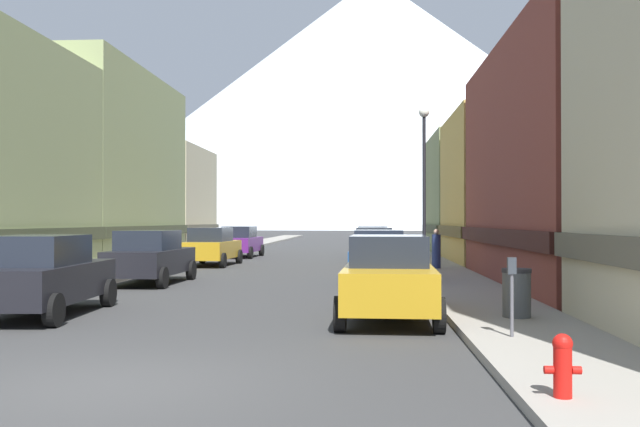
% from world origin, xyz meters
% --- Properties ---
extents(ground_plane, '(400.00, 400.00, 0.00)m').
position_xyz_m(ground_plane, '(0.00, 0.00, 0.00)').
color(ground_plane, '#363636').
extents(sidewalk_left, '(2.50, 100.00, 0.15)m').
position_xyz_m(sidewalk_left, '(-6.25, 35.00, 0.07)').
color(sidewalk_left, gray).
rests_on(sidewalk_left, ground).
extents(sidewalk_right, '(2.50, 100.00, 0.15)m').
position_xyz_m(sidewalk_right, '(6.25, 35.00, 0.07)').
color(sidewalk_right, gray).
rests_on(sidewalk_right, ground).
extents(storefront_left_2, '(8.42, 13.23, 9.63)m').
position_xyz_m(storefront_left_2, '(-11.56, 25.98, 4.65)').
color(storefront_left_2, '#8C9966').
rests_on(storefront_left_2, ground).
extents(storefront_left_3, '(6.95, 8.84, 7.00)m').
position_xyz_m(storefront_left_3, '(-10.83, 37.21, 3.37)').
color(storefront_left_3, beige).
rests_on(storefront_left_3, ground).
extents(storefront_right_2, '(6.62, 9.01, 7.22)m').
position_xyz_m(storefront_right_2, '(10.66, 25.29, 3.47)').
color(storefront_right_2, '#D8B259').
rests_on(storefront_right_2, ground).
extents(storefront_right_3, '(8.68, 9.36, 7.37)m').
position_xyz_m(storefront_right_3, '(11.69, 34.95, 3.55)').
color(storefront_right_3, '#8C9966').
rests_on(storefront_right_3, ground).
extents(car_left_0, '(2.24, 4.48, 1.78)m').
position_xyz_m(car_left_0, '(-3.80, 6.19, 0.90)').
color(car_left_0, black).
rests_on(car_left_0, ground).
extents(car_left_1, '(2.14, 4.44, 1.78)m').
position_xyz_m(car_left_1, '(-3.80, 13.95, 0.90)').
color(car_left_1, black).
rests_on(car_left_1, ground).
extents(car_left_2, '(2.22, 4.47, 1.78)m').
position_xyz_m(car_left_2, '(-3.80, 23.27, 0.90)').
color(car_left_2, '#B28419').
rests_on(car_left_2, ground).
extents(car_left_3, '(2.22, 4.47, 1.78)m').
position_xyz_m(car_left_3, '(-3.80, 30.72, 0.90)').
color(car_left_3, '#591E72').
rests_on(car_left_3, ground).
extents(car_right_0, '(2.19, 4.46, 1.78)m').
position_xyz_m(car_right_0, '(3.80, 6.12, 0.90)').
color(car_right_0, '#B28419').
rests_on(car_right_0, ground).
extents(car_right_1, '(2.23, 4.48, 1.78)m').
position_xyz_m(car_right_1, '(3.80, 14.85, 0.90)').
color(car_right_1, '#19478C').
rests_on(car_right_1, ground).
extents(car_right_2, '(2.23, 4.47, 1.78)m').
position_xyz_m(car_right_2, '(3.80, 23.40, 0.90)').
color(car_right_2, '#B28419').
rests_on(car_right_2, ground).
extents(car_right_3, '(2.14, 4.44, 1.78)m').
position_xyz_m(car_right_3, '(3.80, 30.61, 0.90)').
color(car_right_3, '#19478C').
rests_on(car_right_3, ground).
extents(fire_hydrant_near, '(0.40, 0.22, 0.70)m').
position_xyz_m(fire_hydrant_near, '(5.45, -0.80, 0.53)').
color(fire_hydrant_near, red).
rests_on(fire_hydrant_near, sidewalk_right).
extents(parking_meter_near, '(0.14, 0.10, 1.33)m').
position_xyz_m(parking_meter_near, '(5.75, 3.21, 1.01)').
color(parking_meter_near, '#595960').
rests_on(parking_meter_near, sidewalk_right).
extents(trash_bin_right, '(0.59, 0.59, 0.98)m').
position_xyz_m(trash_bin_right, '(6.35, 5.60, 0.64)').
color(trash_bin_right, '#4C5156').
rests_on(trash_bin_right, sidewalk_right).
extents(potted_plant_0, '(0.71, 0.71, 0.95)m').
position_xyz_m(potted_plant_0, '(-7.00, 14.05, 0.67)').
color(potted_plant_0, gray).
rests_on(potted_plant_0, sidewalk_left).
extents(potted_plant_1, '(0.54, 0.54, 0.79)m').
position_xyz_m(potted_plant_1, '(-7.00, 13.28, 0.59)').
color(potted_plant_1, '#4C4C51').
rests_on(potted_plant_1, sidewalk_left).
extents(pedestrian_0, '(0.36, 0.36, 1.60)m').
position_xyz_m(pedestrian_0, '(6.25, 19.99, 0.89)').
color(pedestrian_0, navy).
rests_on(pedestrian_0, sidewalk_right).
extents(streetlamp_right, '(0.36, 0.36, 5.86)m').
position_xyz_m(streetlamp_right, '(5.35, 15.29, 3.99)').
color(streetlamp_right, black).
rests_on(streetlamp_right, sidewalk_right).
extents(mountain_backdrop, '(241.38, 241.38, 97.56)m').
position_xyz_m(mountain_backdrop, '(7.78, 260.00, 48.78)').
color(mountain_backdrop, silver).
rests_on(mountain_backdrop, ground).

